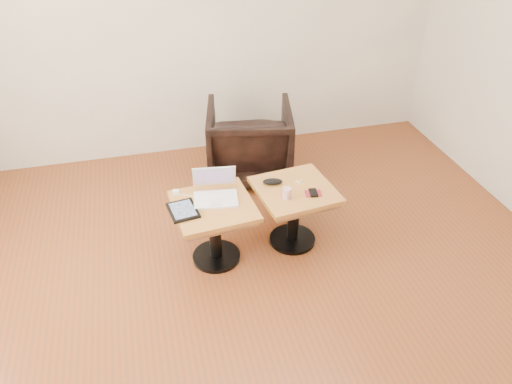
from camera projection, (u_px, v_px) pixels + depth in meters
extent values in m
cube|color=brown|center=(266.00, 308.00, 3.26)|extent=(4.50, 4.50, 0.01)
cube|color=#B5B0A7|center=(199.00, 8.00, 4.30)|extent=(4.50, 0.02, 2.70)
cylinder|color=black|center=(216.00, 256.00, 3.65)|extent=(0.35, 0.35, 0.03)
cylinder|color=black|center=(215.00, 232.00, 3.53)|extent=(0.09, 0.09, 0.42)
cube|color=brown|center=(214.00, 211.00, 3.42)|extent=(0.53, 0.53, 0.04)
cube|color=olive|center=(214.00, 206.00, 3.40)|extent=(0.58, 0.58, 0.03)
cylinder|color=black|center=(292.00, 239.00, 3.81)|extent=(0.35, 0.35, 0.03)
cylinder|color=black|center=(294.00, 216.00, 3.69)|extent=(0.09, 0.09, 0.42)
cube|color=brown|center=(295.00, 194.00, 3.58)|extent=(0.55, 0.55, 0.04)
cube|color=olive|center=(295.00, 190.00, 3.56)|extent=(0.59, 0.59, 0.03)
cube|color=white|center=(216.00, 199.00, 3.42)|extent=(0.32, 0.25, 0.02)
cube|color=silver|center=(215.00, 196.00, 3.44)|extent=(0.26, 0.13, 0.00)
cube|color=silver|center=(216.00, 203.00, 3.37)|extent=(0.09, 0.06, 0.00)
cube|color=white|center=(214.00, 176.00, 3.48)|extent=(0.31, 0.12, 0.19)
cube|color=brown|center=(214.00, 176.00, 3.48)|extent=(0.27, 0.10, 0.16)
cube|color=black|center=(183.00, 210.00, 3.32)|extent=(0.21, 0.25, 0.02)
cube|color=#191E38|center=(183.00, 209.00, 3.31)|extent=(0.17, 0.21, 0.00)
cube|color=white|center=(176.00, 192.00, 3.49)|extent=(0.05, 0.05, 0.02)
ellipsoid|color=black|center=(273.00, 182.00, 3.58)|extent=(0.15, 0.09, 0.04)
cylinder|color=#BA4B5C|center=(287.00, 193.00, 3.43)|extent=(0.08, 0.08, 0.08)
sphere|color=white|center=(300.00, 182.00, 3.60)|extent=(0.01, 0.01, 0.01)
sphere|color=white|center=(302.00, 181.00, 3.62)|extent=(0.01, 0.01, 0.01)
sphere|color=white|center=(297.00, 181.00, 3.61)|extent=(0.01, 0.01, 0.01)
cylinder|color=white|center=(300.00, 183.00, 3.60)|extent=(0.07, 0.04, 0.00)
cube|color=maroon|center=(313.00, 193.00, 3.49)|extent=(0.12, 0.10, 0.01)
cube|color=black|center=(313.00, 193.00, 3.49)|extent=(0.07, 0.11, 0.01)
imported|color=black|center=(249.00, 142.00, 4.42)|extent=(0.86, 0.88, 0.67)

